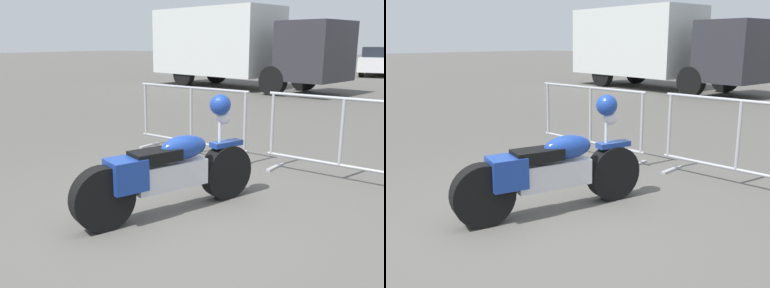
# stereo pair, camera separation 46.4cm
# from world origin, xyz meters

# --- Properties ---
(ground_plane) EXTENTS (120.00, 120.00, 0.00)m
(ground_plane) POSITION_xyz_m (0.00, 0.00, 0.00)
(ground_plane) COLOR #54514C
(motorcycle) EXTENTS (0.90, 2.03, 1.19)m
(motorcycle) POSITION_xyz_m (-0.16, 0.30, 0.45)
(motorcycle) COLOR black
(motorcycle) RESTS_ON ground
(crowd_barrier_near) EXTENTS (2.02, 0.53, 1.07)m
(crowd_barrier_near) POSITION_xyz_m (-1.31, 2.36, 0.55)
(crowd_barrier_near) COLOR #9EA0A5
(crowd_barrier_near) RESTS_ON ground
(crowd_barrier_far) EXTENTS (2.02, 0.53, 1.07)m
(crowd_barrier_far) POSITION_xyz_m (0.98, 2.36, 0.55)
(crowd_barrier_far) COLOR #9EA0A5
(crowd_barrier_far) RESTS_ON ground
(box_truck) EXTENTS (7.98, 3.63, 2.98)m
(box_truck) POSITION_xyz_m (-5.63, 11.56, 1.64)
(box_truck) COLOR silver
(box_truck) RESTS_ON ground
(parked_car_black) EXTENTS (2.21, 4.41, 1.44)m
(parked_car_black) POSITION_xyz_m (-11.53, 21.05, 0.73)
(parked_car_black) COLOR black
(parked_car_black) RESTS_ON ground
(parked_car_blue) EXTENTS (2.13, 4.25, 1.38)m
(parked_car_blue) POSITION_xyz_m (-8.44, 20.90, 0.70)
(parked_car_blue) COLOR #284799
(parked_car_blue) RESTS_ON ground
(parked_car_yellow) EXTENTS (2.28, 4.55, 1.48)m
(parked_car_yellow) POSITION_xyz_m (-5.34, 21.15, 0.75)
(parked_car_yellow) COLOR yellow
(parked_car_yellow) RESTS_ON ground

